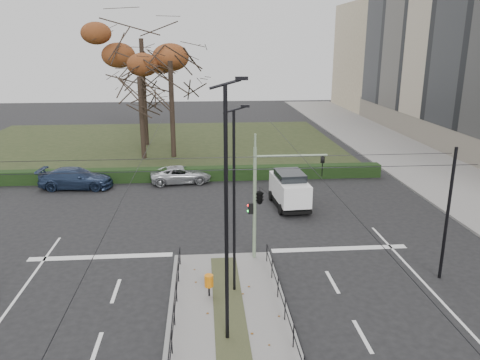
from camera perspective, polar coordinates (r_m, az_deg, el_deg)
The scene contains 17 objects.
ground at distance 19.06m, azimuth -1.37°, elevation -15.75°, with size 140.00×140.00×0.00m, color black.
median_island at distance 16.96m, azimuth -0.84°, elevation -20.02°, with size 4.40×15.00×0.14m, color slate.
sidewalk_east at distance 43.72m, azimuth 21.06°, elevation 1.91°, with size 8.00×90.00×0.14m, color slate.
park at distance 49.44m, azimuth -10.56°, elevation 4.28°, with size 38.00×26.00×0.10m, color black.
hedge at distance 36.40m, azimuth -12.60°, elevation 0.59°, with size 38.00×1.00×1.00m, color black.
median_railing at distance 16.35m, azimuth -0.83°, elevation -17.67°, with size 4.14×13.24×0.92m.
catenary at distance 18.99m, azimuth -1.73°, elevation -4.34°, with size 20.00×34.00×6.00m.
traffic_light at distance 21.89m, azimuth 2.63°, elevation -1.82°, with size 3.70×2.13×5.45m.
litter_bin at distance 19.53m, azimuth -3.81°, elevation -12.20°, with size 0.36×0.36×0.93m.
streetlamp_median_near at distance 15.25m, azimuth -1.61°, elevation -4.38°, with size 0.75×0.15×9.02m.
streetlamp_median_far at distance 18.62m, azimuth -0.67°, elevation -2.59°, with size 0.65×0.13×7.76m.
parked_car_third at distance 35.81m, azimuth -19.36°, elevation 0.20°, with size 2.11×5.19×1.51m, color #21304D.
parked_car_fourth at distance 35.46m, azimuth -7.21°, elevation 0.66°, with size 2.09×4.54×1.26m, color #A8ABAF.
white_van at distance 30.05m, azimuth 6.05°, elevation -1.03°, with size 2.21×4.38×2.31m.
rust_tree at distance 48.18m, azimuth -11.98°, elevation 16.54°, with size 10.78×10.78×13.81m.
bare_tree_center at distance 42.45m, azimuth -8.49°, elevation 13.33°, with size 7.13×7.13×11.38m.
bare_tree_near at distance 42.43m, azimuth -12.12°, elevation 11.50°, with size 5.15×5.15×9.66m.
Camera 1 is at (-0.88, -16.13, 10.11)m, focal length 35.00 mm.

